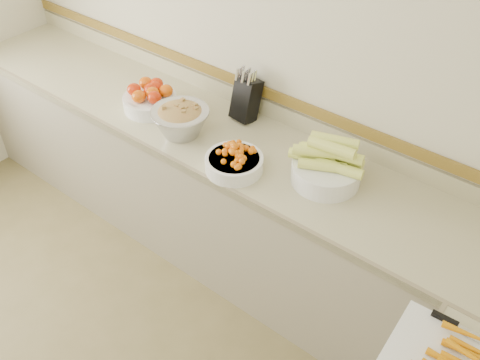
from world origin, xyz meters
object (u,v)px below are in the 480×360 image
Objects in this scene: tomato_bowl at (150,98)px; rhubarb_bowl at (180,119)px; corn_bowl at (327,166)px; cherry_tomato_bowl at (234,161)px; knife_block at (246,98)px.

rhubarb_bowl reaches higher than tomato_bowl.
corn_bowl reaches higher than tomato_bowl.
knife_block is at bearing 120.68° from cherry_tomato_bowl.
cherry_tomato_bowl is 0.43m from rhubarb_bowl.
knife_block is 1.07× the size of cherry_tomato_bowl.
knife_block reaches higher than rhubarb_bowl.
tomato_bowl is 0.33m from rhubarb_bowl.
cherry_tomato_bowl is 0.46m from corn_bowl.
corn_bowl reaches higher than cherry_tomato_bowl.
cherry_tomato_bowl is at bearing -152.34° from corn_bowl.
corn_bowl is 1.20× the size of rhubarb_bowl.
tomato_bowl is 0.75m from cherry_tomato_bowl.
knife_block is 0.39m from rhubarb_bowl.
cherry_tomato_bowl is 0.93× the size of rhubarb_bowl.
rhubarb_bowl is at bearing 171.02° from cherry_tomato_bowl.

